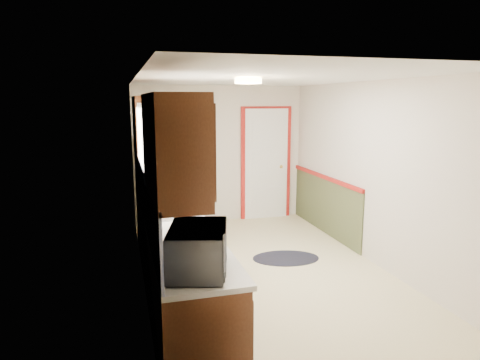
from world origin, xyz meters
TOP-DOWN VIEW (x-y plane):
  - room_shell at (0.00, 0.00)m, footprint 3.20×5.20m
  - kitchen_run at (-1.24, -0.29)m, footprint 0.63×4.00m
  - back_wall_trim at (0.99, 2.21)m, footprint 1.12×2.30m
  - ceiling_fixture at (-0.30, -0.20)m, footprint 0.30×0.30m
  - microwave at (-1.20, -1.95)m, footprint 0.47×0.66m
  - refrigerator at (-0.94, 1.86)m, footprint 0.73×0.72m
  - rug at (0.43, 0.38)m, footprint 1.01×0.75m
  - cooktop at (-1.19, 0.75)m, footprint 0.53×0.63m

SIDE VIEW (x-z plane):
  - rug at x=0.43m, z-range 0.00..0.01m
  - kitchen_run at x=-1.24m, z-range -0.29..1.91m
  - refrigerator at x=-0.94m, z-range 0.00..1.67m
  - back_wall_trim at x=0.99m, z-range -0.15..1.93m
  - cooktop at x=-1.19m, z-range 0.94..0.96m
  - microwave at x=-1.20m, z-range 0.94..1.34m
  - room_shell at x=0.00m, z-range -0.06..2.46m
  - ceiling_fixture at x=-0.30m, z-range 2.33..2.39m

